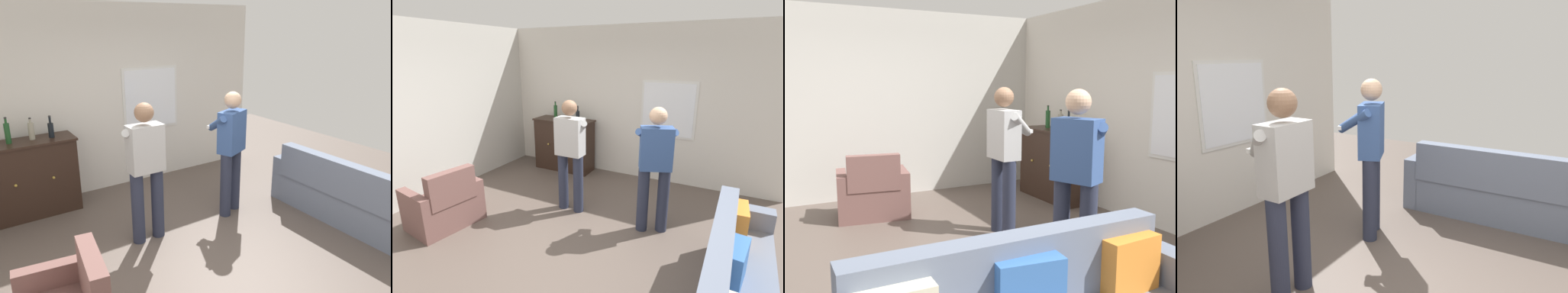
{
  "view_description": "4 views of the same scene",
  "coord_description": "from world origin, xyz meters",
  "views": [
    {
      "loc": [
        -2.13,
        -2.84,
        2.5
      ],
      "look_at": [
        0.15,
        0.55,
        1.17
      ],
      "focal_mm": 35.0,
      "sensor_mm": 36.0,
      "label": 1
    },
    {
      "loc": [
        1.85,
        -2.76,
        2.29
      ],
      "look_at": [
        0.17,
        0.47,
        1.18
      ],
      "focal_mm": 28.0,
      "sensor_mm": 36.0,
      "label": 2
    },
    {
      "loc": [
        3.86,
        -1.55,
        1.74
      ],
      "look_at": [
        0.21,
        0.3,
        1.13
      ],
      "focal_mm": 40.0,
      "sensor_mm": 36.0,
      "label": 3
    },
    {
      "loc": [
        -2.35,
        -1.12,
        1.91
      ],
      "look_at": [
        0.09,
        0.35,
        1.22
      ],
      "focal_mm": 35.0,
      "sensor_mm": 36.0,
      "label": 4
    }
  ],
  "objects": [
    {
      "name": "person_standing_right",
      "position": [
        0.93,
        0.87,
        0.94
      ],
      "size": [
        0.51,
        0.52,
        1.68
      ],
      "color": "#282D42",
      "rests_on": "ground"
    },
    {
      "name": "person_standing_left",
      "position": [
        -0.32,
        0.87,
        0.94
      ],
      "size": [
        0.56,
        0.47,
        1.68
      ],
      "color": "#282D42",
      "rests_on": "ground"
    },
    {
      "name": "couch",
      "position": [
        1.99,
        -0.29,
        0.34
      ],
      "size": [
        0.57,
        2.36,
        0.88
      ],
      "color": "slate",
      "rests_on": "ground"
    },
    {
      "name": "wall_back_with_window",
      "position": [
        0.02,
        2.66,
        1.4
      ],
      "size": [
        5.2,
        0.15,
        2.8
      ],
      "color": "silver",
      "rests_on": "ground"
    }
  ]
}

